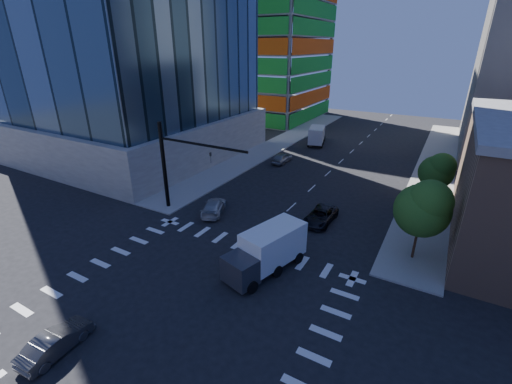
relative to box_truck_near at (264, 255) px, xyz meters
The scene contains 14 objects.
ground 7.30m from the box_truck_near, 113.03° to the right, with size 160.00×160.00×0.00m, color black.
road_markings 7.30m from the box_truck_near, 113.03° to the right, with size 20.00×20.00×0.01m, color silver.
sidewalk_ne 34.82m from the box_truck_near, 73.81° to the left, with size 5.00×60.00×0.15m, color gray.
sidewalk_nw 36.78m from the box_truck_near, 114.60° to the left, with size 5.00×60.00×0.15m, color gray.
construction_building 67.17m from the box_truck_near, 118.63° to the left, with size 25.16×34.50×70.60m.
signal_mast_nw 14.29m from the box_truck_near, 158.98° to the left, with size 10.20×0.40×9.00m.
tree_south 12.67m from the box_truck_near, 36.67° to the left, with size 4.16×4.16×6.82m.
tree_north 21.96m from the box_truck_near, 62.33° to the left, with size 3.54×3.52×5.78m.
car_nb_far 9.79m from the box_truck_near, 83.71° to the left, with size 2.26×4.89×1.36m, color black.
car_sb_near 11.15m from the box_truck_near, 146.04° to the left, with size 1.94×4.78×1.39m, color #BCBCBC.
car_sb_mid 26.63m from the box_truck_near, 112.63° to the left, with size 1.76×4.37×1.49m, color #919498.
car_sb_cross 14.02m from the box_truck_near, 117.92° to the right, with size 1.43×4.10×1.35m, color #414145.
box_truck_near is the anchor object (origin of this frame).
box_truck_far 38.22m from the box_truck_near, 104.36° to the left, with size 3.93×6.41×3.13m.
Camera 1 is at (13.05, -12.64, 15.99)m, focal length 24.00 mm.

